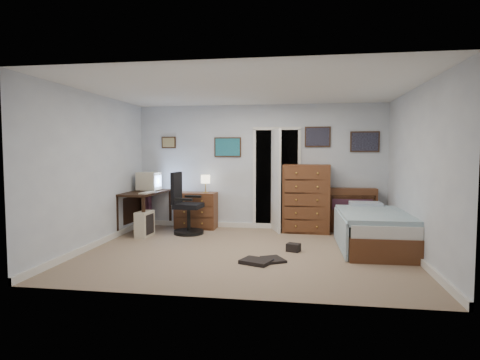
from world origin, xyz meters
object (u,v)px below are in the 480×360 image
object	(u,v)px
office_chair	(185,210)
low_dresser	(196,210)
tall_dresser	(307,198)
bed	(372,229)
computer_desk	(141,200)

from	to	relation	value
office_chair	low_dresser	distance (m)	0.57
tall_dresser	bed	world-z (taller)	tall_dresser
tall_dresser	computer_desk	bearing A→B (deg)	-170.70
low_dresser	bed	world-z (taller)	low_dresser
computer_desk	low_dresser	bearing A→B (deg)	23.52
bed	low_dresser	bearing A→B (deg)	158.92
office_chair	bed	size ratio (longest dim) A/B	0.58
office_chair	tall_dresser	bearing A→B (deg)	17.07
computer_desk	tall_dresser	xyz separation A→B (m)	(3.24, 0.34, 0.06)
low_dresser	tall_dresser	bearing A→B (deg)	0.15
tall_dresser	low_dresser	bearing A→B (deg)	-177.33
office_chair	low_dresser	bearing A→B (deg)	87.64
bed	office_chair	bearing A→B (deg)	168.30
low_dresser	tall_dresser	world-z (taller)	tall_dresser
computer_desk	low_dresser	world-z (taller)	computer_desk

